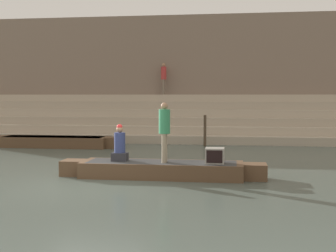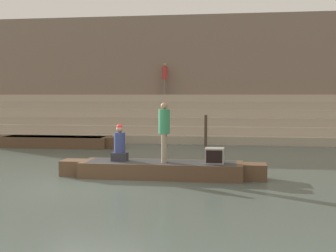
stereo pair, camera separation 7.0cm
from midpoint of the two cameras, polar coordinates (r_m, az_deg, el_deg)
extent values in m
plane|color=#47544C|center=(11.86, -9.35, -7.13)|extent=(120.00, 120.00, 0.00)
cube|color=tan|center=(23.45, -0.49, -1.24)|extent=(36.00, 4.19, 0.38)
cube|color=#B2A28D|center=(23.77, -0.36, -0.26)|extent=(36.00, 3.49, 0.38)
cube|color=tan|center=(24.09, -0.24, 0.70)|extent=(36.00, 2.79, 0.38)
cube|color=#B2A28D|center=(24.41, -0.12, 1.63)|extent=(36.00, 2.09, 0.38)
cube|color=tan|center=(24.75, 0.00, 2.54)|extent=(36.00, 1.40, 0.38)
cube|color=#B2A28D|center=(25.09, 0.11, 3.42)|extent=(36.00, 0.70, 0.38)
cube|color=#7F6B5B|center=(26.05, 0.41, 6.05)|extent=(34.20, 1.20, 6.55)
cube|color=#4C4037|center=(25.49, 0.21, -0.59)|extent=(34.20, 0.12, 0.60)
cube|color=brown|center=(12.78, -0.93, -5.33)|extent=(4.39, 1.20, 0.42)
cube|color=#2D2D2D|center=(12.75, -0.93, -4.50)|extent=(4.04, 1.10, 0.05)
cube|color=brown|center=(12.63, 10.40, -5.50)|extent=(0.61, 0.66, 0.42)
cube|color=brown|center=(13.40, -11.59, -4.98)|extent=(0.61, 0.66, 0.42)
cylinder|color=olive|center=(13.56, -3.21, -4.33)|extent=(2.23, 0.04, 0.04)
cylinder|color=gray|center=(12.68, -0.53, -2.66)|extent=(0.13, 0.13, 0.78)
cylinder|color=gray|center=(12.52, -0.65, -2.74)|extent=(0.13, 0.13, 0.78)
cylinder|color=#338456|center=(12.54, -0.59, 0.55)|extent=(0.30, 0.30, 0.65)
sphere|color=#9E7556|center=(12.52, -0.60, 2.46)|extent=(0.19, 0.19, 0.19)
cube|color=#28282D|center=(13.00, -6.05, -3.74)|extent=(0.43, 0.34, 0.23)
cylinder|color=navy|center=(12.96, -6.06, -2.03)|extent=(0.30, 0.30, 0.55)
sphere|color=#9E7556|center=(12.92, -6.07, -0.40)|extent=(0.19, 0.19, 0.19)
sphere|color=red|center=(12.92, -6.07, -0.12)|extent=(0.16, 0.16, 0.16)
cube|color=#9E998E|center=(12.51, 5.57, -3.61)|extent=(0.50, 0.45, 0.41)
cube|color=black|center=(12.28, 5.52, -3.75)|extent=(0.42, 0.02, 0.33)
cube|color=brown|center=(20.76, -13.84, -1.89)|extent=(4.74, 1.19, 0.46)
cube|color=beige|center=(20.74, -13.85, -1.33)|extent=(4.36, 1.09, 0.05)
cube|color=brown|center=(19.90, -6.61, -2.04)|extent=(0.66, 0.66, 0.46)
cylinder|color=#473828|center=(20.55, 4.43, -0.57)|extent=(0.12, 0.12, 1.37)
cylinder|color=#756656|center=(25.22, -0.58, 4.77)|extent=(0.12, 0.12, 0.81)
cylinder|color=#756656|center=(25.06, -0.64, 4.78)|extent=(0.12, 0.12, 0.81)
cylinder|color=#B23333|center=(25.16, -0.61, 6.47)|extent=(0.29, 0.29, 0.67)
sphere|color=#9E7556|center=(25.19, -0.61, 7.45)|extent=(0.19, 0.19, 0.19)
camera|label=1|loc=(0.03, -90.14, -0.01)|focal=50.00mm
camera|label=2|loc=(0.03, 89.86, 0.01)|focal=50.00mm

